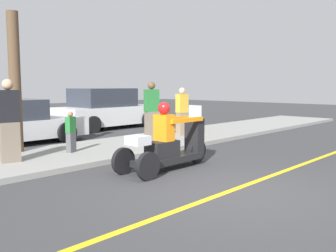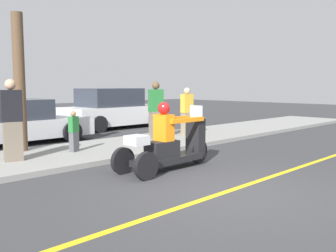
# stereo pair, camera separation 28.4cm
# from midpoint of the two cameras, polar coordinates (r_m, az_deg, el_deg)

# --- Properties ---
(ground_plane) EXTENTS (60.00, 60.00, 0.00)m
(ground_plane) POSITION_cam_midpoint_polar(r_m,az_deg,el_deg) (6.48, 10.15, -9.85)
(ground_plane) COLOR #38383A
(lane_stripe) EXTENTS (24.00, 0.12, 0.01)m
(lane_stripe) POSITION_cam_midpoint_polar(r_m,az_deg,el_deg) (6.87, 12.56, -8.93)
(lane_stripe) COLOR gold
(lane_stripe) RESTS_ON ground
(sidewalk_strip) EXTENTS (28.00, 2.80, 0.12)m
(sidewalk_strip) POSITION_cam_midpoint_polar(r_m,az_deg,el_deg) (9.77, -12.59, -4.07)
(sidewalk_strip) COLOR gray
(sidewalk_strip) RESTS_ON ground
(motorcycle_trike) EXTENTS (2.46, 0.81, 1.44)m
(motorcycle_trike) POSITION_cam_midpoint_polar(r_m,az_deg,el_deg) (7.93, 1.13, -3.04)
(motorcycle_trike) COLOR black
(motorcycle_trike) RESTS_ON ground
(spectator_mid_group) EXTENTS (0.28, 0.22, 1.02)m
(spectator_mid_group) POSITION_cam_midpoint_polar(r_m,az_deg,el_deg) (9.61, -13.35, -0.93)
(spectator_mid_group) COLOR #515156
(spectator_mid_group) RESTS_ON sidewalk_strip
(spectator_far_back) EXTENTS (0.40, 0.27, 1.58)m
(spectator_far_back) POSITION_cam_midpoint_polar(r_m,az_deg,el_deg) (12.31, 3.56, 2.05)
(spectator_far_back) COLOR gray
(spectator_far_back) RESTS_ON sidewalk_strip
(spectator_end_of_line) EXTENTS (0.48, 0.38, 1.77)m
(spectator_end_of_line) POSITION_cam_midpoint_polar(r_m,az_deg,el_deg) (11.53, -1.15, 2.21)
(spectator_end_of_line) COLOR #726656
(spectator_end_of_line) RESTS_ON sidewalk_strip
(spectator_by_tree) EXTENTS (0.48, 0.35, 1.80)m
(spectator_by_tree) POSITION_cam_midpoint_polar(r_m,az_deg,el_deg) (8.80, -21.83, 0.60)
(spectator_by_tree) COLOR #726656
(spectator_by_tree) RESTS_ON sidewalk_strip
(parked_car_lot_far) EXTENTS (4.85, 1.93, 1.36)m
(parked_car_lot_far) POSITION_cam_midpoint_polar(r_m,az_deg,el_deg) (12.10, -22.69, 0.38)
(parked_car_lot_far) COLOR silver
(parked_car_lot_far) RESTS_ON ground
(parked_car_lot_left) EXTENTS (4.32, 2.09, 1.65)m
(parked_car_lot_left) POSITION_cam_midpoint_polar(r_m,az_deg,el_deg) (15.77, -7.89, 2.51)
(parked_car_lot_left) COLOR silver
(parked_car_lot_left) RESTS_ON ground
(tree_trunk) EXTENTS (0.28, 0.28, 3.45)m
(tree_trunk) POSITION_cam_midpoint_polar(r_m,az_deg,el_deg) (10.08, -20.94, 6.19)
(tree_trunk) COLOR brown
(tree_trunk) RESTS_ON sidewalk_strip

